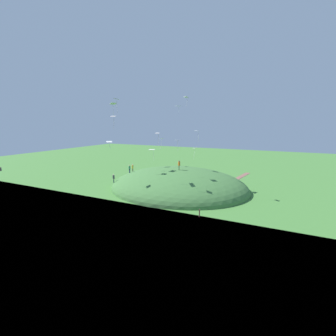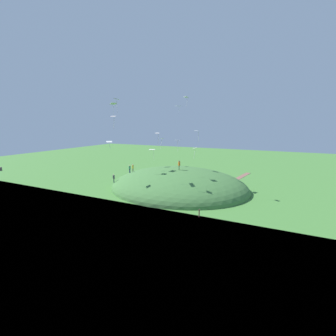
# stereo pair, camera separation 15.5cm
# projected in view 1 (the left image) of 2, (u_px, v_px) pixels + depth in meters

# --- Properties ---
(ground_plane) EXTENTS (160.00, 160.00, 0.00)m
(ground_plane) POSITION_uv_depth(u_px,v_px,m) (182.00, 200.00, 37.76)
(ground_plane) COLOR #417733
(grass_hill) EXTENTS (22.55, 26.04, 7.54)m
(grass_hill) POSITION_uv_depth(u_px,v_px,m) (178.00, 188.00, 44.68)
(grass_hill) COLOR #3F6F37
(grass_hill) RESTS_ON ground_plane
(dirt_path) EXTENTS (14.53, 3.63, 0.04)m
(dirt_path) POSITION_uv_depth(u_px,v_px,m) (238.00, 178.00, 52.66)
(dirt_path) COLOR brown
(dirt_path) RESTS_ON ground_plane
(person_watching_kites) EXTENTS (0.52, 0.52, 1.73)m
(person_watching_kites) POSITION_uv_depth(u_px,v_px,m) (179.00, 164.00, 42.62)
(person_watching_kites) COLOR #3E3D29
(person_watching_kites) RESTS_ON grass_hill
(person_walking_path) EXTENTS (0.39, 0.39, 1.56)m
(person_walking_path) POSITION_uv_depth(u_px,v_px,m) (130.00, 168.00, 46.37)
(person_walking_path) COLOR navy
(person_walking_path) RESTS_ON grass_hill
(person_on_hilltop) EXTENTS (0.51, 0.51, 1.80)m
(person_on_hilltop) POSITION_uv_depth(u_px,v_px,m) (133.00, 167.00, 50.67)
(person_on_hilltop) COLOR #373B2B
(person_on_hilltop) RESTS_ON grass_hill
(person_near_shore) EXTENTS (0.51, 0.51, 1.67)m
(person_near_shore) POSITION_uv_depth(u_px,v_px,m) (114.00, 177.00, 44.25)
(person_near_shore) COLOR #21314E
(person_near_shore) RESTS_ON grass_hill
(kite_0) EXTENTS (1.01, 1.04, 1.23)m
(kite_0) POSITION_uv_depth(u_px,v_px,m) (109.00, 142.00, 37.12)
(kite_0) COLOR white
(kite_1) EXTENTS (0.85, 0.61, 2.13)m
(kite_1) POSITION_uv_depth(u_px,v_px,m) (162.00, 139.00, 47.33)
(kite_1) COLOR white
(kite_2) EXTENTS (0.74, 1.01, 2.24)m
(kite_2) POSITION_uv_depth(u_px,v_px,m) (113.00, 117.00, 40.75)
(kite_2) COLOR #F5DBD5
(kite_3) EXTENTS (1.08, 1.34, 2.25)m
(kite_3) POSITION_uv_depth(u_px,v_px,m) (152.00, 150.00, 46.28)
(kite_3) COLOR white
(kite_4) EXTENTS (1.00, 0.99, 1.93)m
(kite_4) POSITION_uv_depth(u_px,v_px,m) (178.00, 141.00, 38.52)
(kite_4) COLOR white
(kite_5) EXTENTS (1.35, 1.09, 2.45)m
(kite_5) POSITION_uv_depth(u_px,v_px,m) (113.00, 104.00, 42.21)
(kite_5) COLOR white
(kite_6) EXTENTS (1.14, 0.84, 2.17)m
(kite_6) POSITION_uv_depth(u_px,v_px,m) (195.00, 149.00, 44.62)
(kite_6) COLOR white
(kite_7) EXTENTS (0.89, 0.95, 1.62)m
(kite_7) POSITION_uv_depth(u_px,v_px,m) (186.00, 98.00, 37.72)
(kite_7) COLOR white
(kite_8) EXTENTS (1.24, 1.02, 1.31)m
(kite_8) POSITION_uv_depth(u_px,v_px,m) (178.00, 106.00, 41.94)
(kite_8) COLOR silver
(kite_9) EXTENTS (1.26, 1.12, 2.20)m
(kite_9) POSITION_uv_depth(u_px,v_px,m) (117.00, 100.00, 36.48)
(kite_9) COLOR silver
(kite_10) EXTENTS (0.85, 0.94, 1.94)m
(kite_10) POSITION_uv_depth(u_px,v_px,m) (197.00, 132.00, 42.11)
(kite_10) COLOR white
(kite_11) EXTENTS (0.61, 0.68, 1.96)m
(kite_11) POSITION_uv_depth(u_px,v_px,m) (158.00, 135.00, 35.10)
(kite_11) COLOR silver
(mooring_post) EXTENTS (0.14, 0.14, 1.06)m
(mooring_post) POSITION_uv_depth(u_px,v_px,m) (199.00, 213.00, 30.92)
(mooring_post) COLOR brown
(mooring_post) RESTS_ON ground_plane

